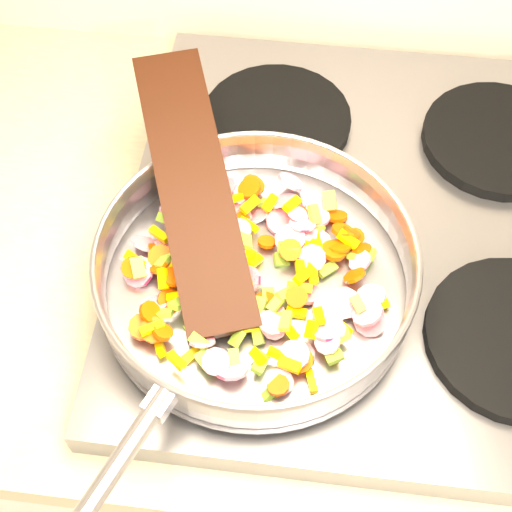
# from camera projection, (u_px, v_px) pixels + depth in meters

# --- Properties ---
(cooktop) EXTENTS (0.60, 0.60, 0.04)m
(cooktop) POSITION_uv_depth(u_px,v_px,m) (380.00, 231.00, 0.85)
(cooktop) COLOR #939399
(cooktop) RESTS_ON counter_top
(grate_fl) EXTENTS (0.19, 0.19, 0.02)m
(grate_fl) POSITION_uv_depth(u_px,v_px,m) (249.00, 309.00, 0.76)
(grate_fl) COLOR black
(grate_fl) RESTS_ON cooktop
(grate_bl) EXTENTS (0.19, 0.19, 0.02)m
(grate_bl) POSITION_uv_depth(u_px,v_px,m) (277.00, 119.00, 0.91)
(grate_bl) COLOR black
(grate_bl) RESTS_ON cooktop
(grate_br) EXTENTS (0.19, 0.19, 0.02)m
(grate_br) POSITION_uv_depth(u_px,v_px,m) (498.00, 139.00, 0.89)
(grate_br) COLOR black
(grate_br) RESTS_ON cooktop
(saute_pan) EXTENTS (0.38, 0.52, 0.06)m
(saute_pan) POSITION_uv_depth(u_px,v_px,m) (255.00, 269.00, 0.73)
(saute_pan) COLOR #9E9EA5
(saute_pan) RESTS_ON grate_fl
(vegetable_heap) EXTENTS (0.29, 0.28, 0.05)m
(vegetable_heap) POSITION_uv_depth(u_px,v_px,m) (255.00, 272.00, 0.75)
(vegetable_heap) COLOR #7CAC2A
(vegetable_heap) RESTS_ON saute_pan
(wooden_spatula) EXTENTS (0.18, 0.33, 0.09)m
(wooden_spatula) POSITION_uv_depth(u_px,v_px,m) (193.00, 186.00, 0.76)
(wooden_spatula) COLOR black
(wooden_spatula) RESTS_ON saute_pan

